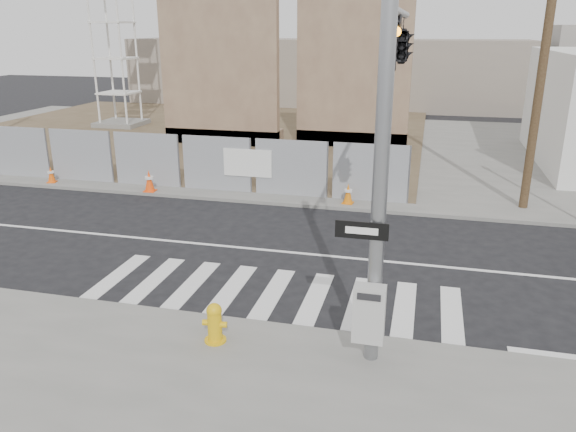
% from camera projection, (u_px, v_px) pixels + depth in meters
% --- Properties ---
extents(ground, '(100.00, 100.00, 0.00)m').
position_uv_depth(ground, '(297.00, 253.00, 15.30)').
color(ground, black).
rests_on(ground, ground).
extents(sidewalk_far, '(50.00, 20.00, 0.12)m').
position_uv_depth(sidewalk_far, '(361.00, 149.00, 28.15)').
color(sidewalk_far, slate).
rests_on(sidewalk_far, ground).
extents(signal_pole, '(0.96, 5.87, 7.00)m').
position_uv_depth(signal_pole, '(396.00, 83.00, 11.32)').
color(signal_pole, gray).
rests_on(signal_pole, sidewalk_near).
extents(chain_link_fence, '(24.60, 0.04, 2.00)m').
position_uv_depth(chain_link_fence, '(77.00, 155.00, 21.83)').
color(chain_link_fence, gray).
rests_on(chain_link_fence, sidewalk_far).
extents(concrete_wall_left, '(6.00, 1.30, 8.00)m').
position_uv_depth(concrete_wall_left, '(220.00, 80.00, 27.85)').
color(concrete_wall_left, brown).
rests_on(concrete_wall_left, sidewalk_far).
extents(concrete_wall_right, '(5.50, 1.30, 8.00)m').
position_uv_depth(concrete_wall_right, '(353.00, 81.00, 27.28)').
color(concrete_wall_right, brown).
rests_on(concrete_wall_right, sidewalk_far).
extents(utility_pole_right, '(1.60, 0.28, 10.00)m').
position_uv_depth(utility_pole_right, '(545.00, 49.00, 17.20)').
color(utility_pole_right, '#4F3D25').
rests_on(utility_pole_right, sidewalk_far).
extents(fire_hydrant, '(0.50, 0.49, 0.80)m').
position_uv_depth(fire_hydrant, '(215.00, 323.00, 10.66)').
color(fire_hydrant, gold).
rests_on(fire_hydrant, sidewalk_near).
extents(traffic_cone_b, '(0.40, 0.40, 0.63)m').
position_uv_depth(traffic_cone_b, '(51.00, 175.00, 21.74)').
color(traffic_cone_b, '#F0580C').
rests_on(traffic_cone_b, sidewalk_far).
extents(traffic_cone_c, '(0.44, 0.44, 0.80)m').
position_uv_depth(traffic_cone_c, '(149.00, 181.00, 20.52)').
color(traffic_cone_c, '#FF490D').
rests_on(traffic_cone_c, sidewalk_far).
extents(traffic_cone_d, '(0.40, 0.40, 0.70)m').
position_uv_depth(traffic_cone_d, '(348.00, 194.00, 19.13)').
color(traffic_cone_d, orange).
rests_on(traffic_cone_d, sidewalk_far).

